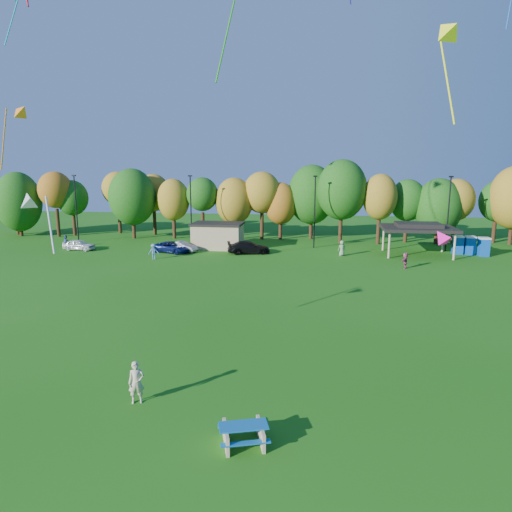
# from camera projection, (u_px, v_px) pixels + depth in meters

# --- Properties ---
(ground) EXTENTS (160.00, 160.00, 0.00)m
(ground) POSITION_uv_depth(u_px,v_px,m) (249.00, 410.00, 19.46)
(ground) COLOR #19600F
(ground) RESTS_ON ground
(tree_line) EXTENTS (93.57, 10.55, 11.15)m
(tree_line) POSITION_uv_depth(u_px,v_px,m) (293.00, 198.00, 62.66)
(tree_line) COLOR black
(tree_line) RESTS_ON ground
(lamp_posts) EXTENTS (64.50, 0.25, 9.09)m
(lamp_posts) POSITION_uv_depth(u_px,v_px,m) (315.00, 209.00, 57.08)
(lamp_posts) COLOR black
(lamp_posts) RESTS_ON ground
(utility_building) EXTENTS (6.30, 4.30, 3.25)m
(utility_building) POSITION_uv_depth(u_px,v_px,m) (218.00, 235.00, 57.44)
(utility_building) COLOR tan
(utility_building) RESTS_ON ground
(pavilion) EXTENTS (8.20, 6.20, 3.77)m
(pavilion) POSITION_uv_depth(u_px,v_px,m) (418.00, 228.00, 52.82)
(pavilion) COLOR tan
(pavilion) RESTS_ON ground
(porta_potties) EXTENTS (3.75, 2.08, 2.18)m
(porta_potties) POSITION_uv_depth(u_px,v_px,m) (470.00, 246.00, 53.29)
(porta_potties) COLOR #0D49AF
(porta_potties) RESTS_ON ground
(picnic_table) EXTENTS (2.18, 1.98, 0.79)m
(picnic_table) POSITION_uv_depth(u_px,v_px,m) (243.00, 433.00, 16.97)
(picnic_table) COLOR tan
(picnic_table) RESTS_ON ground
(kite_flyer) EXTENTS (0.81, 0.68, 1.90)m
(kite_flyer) POSITION_uv_depth(u_px,v_px,m) (136.00, 382.00, 19.89)
(kite_flyer) COLOR beige
(kite_flyer) RESTS_ON ground
(car_a) EXTENTS (4.06, 1.87, 1.35)m
(car_a) POSITION_uv_depth(u_px,v_px,m) (79.00, 245.00, 56.37)
(car_a) COLOR white
(car_a) RESTS_ON ground
(car_b) EXTENTS (4.04, 2.39, 1.26)m
(car_b) POSITION_uv_depth(u_px,v_px,m) (182.00, 247.00, 55.28)
(car_b) COLOR #98989D
(car_b) RESTS_ON ground
(car_c) EXTENTS (5.19, 3.57, 1.32)m
(car_c) POSITION_uv_depth(u_px,v_px,m) (172.00, 247.00, 54.77)
(car_c) COLOR #0D1953
(car_c) RESTS_ON ground
(car_d) EXTENTS (5.39, 3.20, 1.46)m
(car_d) POSITION_uv_depth(u_px,v_px,m) (249.00, 247.00, 54.13)
(car_d) COLOR black
(car_d) RESTS_ON ground
(far_person_0) EXTENTS (1.03, 0.86, 1.79)m
(far_person_0) POSITION_uv_depth(u_px,v_px,m) (342.00, 248.00, 52.72)
(far_person_0) COLOR #7CA06D
(far_person_0) RESTS_ON ground
(far_person_1) EXTENTS (0.61, 0.78, 1.60)m
(far_person_1) POSITION_uv_depth(u_px,v_px,m) (66.00, 241.00, 58.28)
(far_person_1) COLOR #46549A
(far_person_1) RESTS_ON ground
(far_person_2) EXTENTS (1.30, 1.07, 1.76)m
(far_person_2) POSITION_uv_depth(u_px,v_px,m) (154.00, 252.00, 50.72)
(far_person_2) COLOR #5584BB
(far_person_2) RESTS_ON ground
(far_person_4) EXTENTS (1.06, 1.59, 1.65)m
(far_person_4) POSITION_uv_depth(u_px,v_px,m) (405.00, 260.00, 46.25)
(far_person_4) COLOR #AB4771
(far_person_4) RESTS_ON ground
(kite_5) EXTENTS (3.17, 1.96, 5.43)m
(kite_5) POSITION_uv_depth(u_px,v_px,m) (21.00, 112.00, 36.10)
(kite_5) COLOR orange
(kite_9) EXTENTS (1.45, 1.46, 1.18)m
(kite_9) POSITION_uv_depth(u_px,v_px,m) (441.00, 237.00, 24.97)
(kite_9) COLOR #FF0E97
(kite_10) EXTENTS (1.95, 3.26, 5.48)m
(kite_10) POSITION_uv_depth(u_px,v_px,m) (446.00, 32.00, 23.23)
(kite_10) COLOR #F8FF1A
(kite_13) EXTENTS (1.74, 1.87, 3.38)m
(kite_13) POSITION_uv_depth(u_px,v_px,m) (29.00, 200.00, 22.28)
(kite_13) COLOR silver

